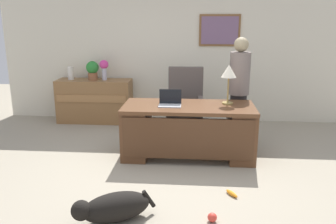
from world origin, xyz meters
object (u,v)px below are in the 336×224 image
at_px(laptop, 170,102).
at_px(credenza, 95,101).
at_px(vase_with_flowers, 104,67).
at_px(potted_plant, 93,70).
at_px(armchair, 185,106).
at_px(dog_lying, 113,207).
at_px(vase_empty, 71,73).
at_px(desk_lamp, 229,74).
at_px(person_standing, 239,90).
at_px(dog_toy_bone, 232,193).
at_px(dog_toy_ball, 212,217).
at_px(desk, 188,129).

bearing_deg(laptop, credenza, 133.91).
relative_size(vase_with_flowers, potted_plant, 1.07).
xyz_separation_m(armchair, dog_lying, (-0.63, -2.80, -0.36)).
bearing_deg(potted_plant, credenza, -5.91).
xyz_separation_m(armchair, vase_empty, (-2.24, 0.66, 0.45)).
distance_m(desk_lamp, vase_empty, 3.26).
height_order(person_standing, dog_toy_bone, person_standing).
height_order(dog_lying, potted_plant, potted_plant).
bearing_deg(potted_plant, vase_with_flowers, 0.00).
distance_m(dog_lying, vase_empty, 3.90).
height_order(dog_lying, dog_toy_ball, dog_lying).
bearing_deg(dog_toy_bone, desk, 114.91).
distance_m(potted_plant, dog_toy_bone, 3.86).
xyz_separation_m(armchair, potted_plant, (-1.81, 0.66, 0.52)).
distance_m(person_standing, dog_toy_ball, 2.55).
bearing_deg(credenza, vase_with_flowers, 0.34).
bearing_deg(vase_empty, dog_toy_ball, -52.45).
distance_m(vase_with_flowers, vase_empty, 0.67).
relative_size(armchair, person_standing, 0.69).
bearing_deg(desk, laptop, 179.23).
relative_size(dog_lying, vase_empty, 3.20).
relative_size(desk, armchair, 1.61).
distance_m(person_standing, laptop, 1.23).
distance_m(dog_lying, dog_toy_ball, 1.01).
height_order(laptop, dog_toy_ball, laptop).
xyz_separation_m(person_standing, vase_with_flowers, (-2.44, 1.03, 0.20)).
bearing_deg(vase_with_flowers, person_standing, -22.88).
distance_m(desk, armchair, 1.02).
xyz_separation_m(laptop, dog_toy_ball, (0.56, -1.72, -0.78)).
bearing_deg(dog_toy_ball, laptop, 107.89).
bearing_deg(vase_with_flowers, dog_toy_ball, -60.14).
bearing_deg(potted_plant, laptop, -45.89).
height_order(credenza, dog_toy_ball, credenza).
distance_m(desk, dog_toy_bone, 1.34).
height_order(armchair, dog_lying, armchair).
height_order(desk, vase_empty, vase_empty).
height_order(vase_with_flowers, dog_toy_ball, vase_with_flowers).
bearing_deg(dog_toy_ball, dog_lying, -175.91).
distance_m(armchair, potted_plant, 1.99).
height_order(desk, vase_with_flowers, vase_with_flowers).
height_order(laptop, potted_plant, potted_plant).
height_order(vase_with_flowers, dog_toy_bone, vase_with_flowers).
distance_m(desk_lamp, potted_plant, 2.88).
bearing_deg(dog_toy_bone, potted_plant, 130.55).
distance_m(person_standing, potted_plant, 2.86).
xyz_separation_m(desk, person_standing, (0.78, 0.64, 0.46)).
relative_size(vase_with_flowers, dog_toy_ball, 4.02).
bearing_deg(dog_toy_bone, dog_toy_ball, -114.02).
relative_size(credenza, laptop, 4.47).
xyz_separation_m(dog_lying, dog_toy_ball, (1.00, 0.07, -0.11)).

